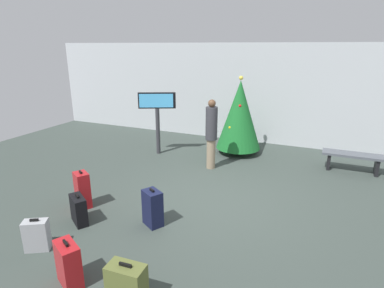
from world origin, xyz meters
TOP-DOWN VIEW (x-y plane):
  - ground_plane at (0.00, 0.00)m, footprint 16.00×16.00m
  - back_wall at (0.00, 4.62)m, footprint 16.00×0.20m
  - holiday_tree at (-0.37, 3.16)m, footprint 1.30×1.30m
  - flight_info_kiosk at (-2.54, 2.19)m, footprint 1.00×0.53m
  - waiting_bench at (2.70, 2.91)m, footprint 1.47×0.44m
  - traveller_0 at (-0.69, 1.70)m, footprint 0.43×0.43m
  - suitcase_0 at (-1.99, -2.67)m, footprint 0.42×0.36m
  - suitcase_1 at (-0.96, -3.05)m, footprint 0.49×0.40m
  - suitcase_2 at (-0.06, -3.02)m, footprint 0.49×0.29m
  - suitcase_3 at (-1.94, -1.79)m, footprint 0.49×0.41m
  - suitcase_4 at (-2.30, -1.28)m, footprint 0.40×0.37m
  - suitcase_5 at (-0.69, -1.31)m, footprint 0.43×0.40m

SIDE VIEW (x-z plane):
  - ground_plane at x=0.00m, z-range 0.00..0.00m
  - suitcase_0 at x=-1.99m, z-range -0.02..0.52m
  - suitcase_3 at x=-1.94m, z-range -0.02..0.54m
  - suitcase_2 at x=-0.06m, z-range -0.02..0.56m
  - suitcase_1 at x=-0.96m, z-range -0.02..0.64m
  - suitcase_5 at x=-0.69m, z-range -0.02..0.68m
  - waiting_bench at x=2.70m, z-range 0.12..0.60m
  - suitcase_4 at x=-2.30m, z-range -0.02..0.74m
  - traveller_0 at x=-0.69m, z-range 0.06..1.88m
  - holiday_tree at x=-0.37m, z-range 0.03..2.31m
  - flight_info_kiosk at x=-2.54m, z-range 0.40..2.22m
  - back_wall at x=0.00m, z-range 0.00..3.18m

